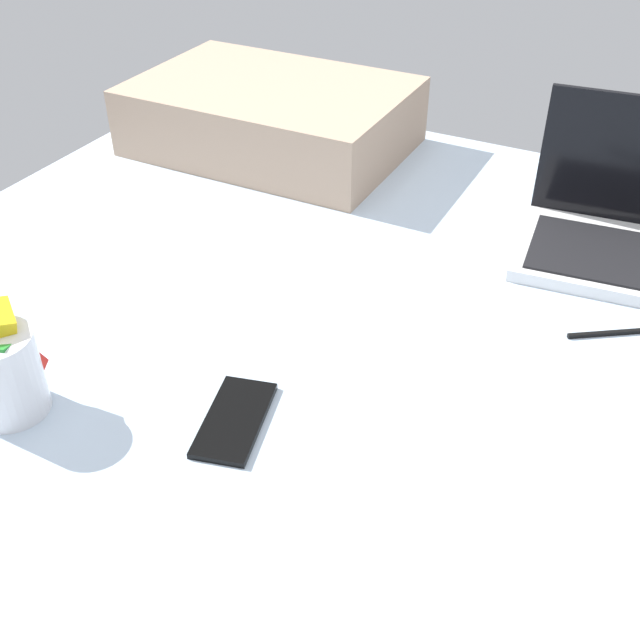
{
  "coord_description": "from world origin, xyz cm",
  "views": [
    {
      "loc": [
        20.29,
        -78.16,
        83.08
      ],
      "look_at": [
        -16.36,
        -7.25,
        24.0
      ],
      "focal_mm": 43.44,
      "sensor_mm": 36.0,
      "label": 1
    }
  ],
  "objects_px": {
    "cell_phone": "(235,419)",
    "pillow": "(272,116)",
    "laptop": "(632,231)",
    "snack_cup": "(3,370)"
  },
  "relations": [
    {
      "from": "cell_phone",
      "to": "laptop",
      "type": "bearing_deg",
      "value": -134.3
    },
    {
      "from": "cell_phone",
      "to": "pillow",
      "type": "xyz_separation_m",
      "value": [
        -0.36,
        0.71,
        0.06
      ]
    },
    {
      "from": "laptop",
      "to": "cell_phone",
      "type": "xyz_separation_m",
      "value": [
        -0.35,
        -0.61,
        -0.04
      ]
    },
    {
      "from": "cell_phone",
      "to": "snack_cup",
      "type": "bearing_deg",
      "value": 7.7
    },
    {
      "from": "cell_phone",
      "to": "pillow",
      "type": "distance_m",
      "value": 0.8
    },
    {
      "from": "snack_cup",
      "to": "pillow",
      "type": "bearing_deg",
      "value": 97.45
    },
    {
      "from": "laptop",
      "to": "snack_cup",
      "type": "relative_size",
      "value": 2.53
    },
    {
      "from": "snack_cup",
      "to": "cell_phone",
      "type": "bearing_deg",
      "value": 22.06
    },
    {
      "from": "laptop",
      "to": "snack_cup",
      "type": "distance_m",
      "value": 0.93
    },
    {
      "from": "snack_cup",
      "to": "cell_phone",
      "type": "distance_m",
      "value": 0.28
    }
  ]
}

